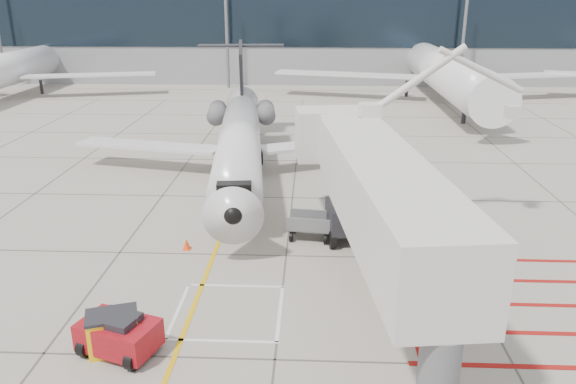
{
  "coord_description": "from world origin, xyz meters",
  "views": [
    {
      "loc": [
        1.17,
        -19.97,
        11.73
      ],
      "look_at": [
        0.0,
        6.0,
        2.5
      ],
      "focal_mm": 35.0,
      "sensor_mm": 36.0,
      "label": 1
    }
  ],
  "objects_px": {
    "jet_bridge": "(384,211)",
    "pushback_tug": "(119,333)",
    "spill_bin": "(113,332)",
    "regional_jet": "(238,128)"
  },
  "relations": [
    {
      "from": "jet_bridge",
      "to": "spill_bin",
      "type": "bearing_deg",
      "value": -166.87
    },
    {
      "from": "spill_bin",
      "to": "pushback_tug",
      "type": "bearing_deg",
      "value": -49.86
    },
    {
      "from": "jet_bridge",
      "to": "spill_bin",
      "type": "height_order",
      "value": "jet_bridge"
    },
    {
      "from": "jet_bridge",
      "to": "pushback_tug",
      "type": "bearing_deg",
      "value": -165.6
    },
    {
      "from": "jet_bridge",
      "to": "pushback_tug",
      "type": "height_order",
      "value": "jet_bridge"
    },
    {
      "from": "jet_bridge",
      "to": "spill_bin",
      "type": "xyz_separation_m",
      "value": [
        -9.52,
        -3.47,
        -3.25
      ]
    },
    {
      "from": "regional_jet",
      "to": "jet_bridge",
      "type": "height_order",
      "value": "jet_bridge"
    },
    {
      "from": "pushback_tug",
      "to": "spill_bin",
      "type": "height_order",
      "value": "pushback_tug"
    },
    {
      "from": "regional_jet",
      "to": "spill_bin",
      "type": "distance_m",
      "value": 17.79
    },
    {
      "from": "pushback_tug",
      "to": "spill_bin",
      "type": "relative_size",
      "value": 1.56
    }
  ]
}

